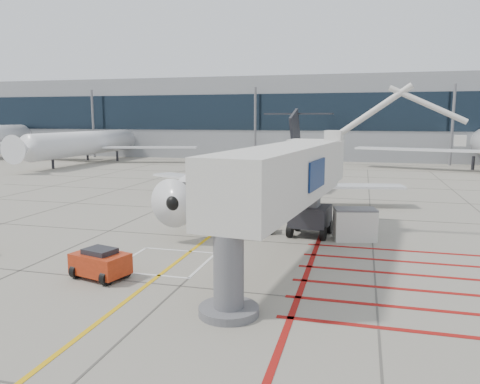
# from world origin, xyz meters

# --- Properties ---
(ground_plane) EXTENTS (260.00, 260.00, 0.00)m
(ground_plane) POSITION_xyz_m (0.00, 0.00, 0.00)
(ground_plane) COLOR gray
(ground_plane) RESTS_ON ground
(regional_jet) EXTENTS (27.30, 32.56, 7.77)m
(regional_jet) POSITION_xyz_m (-1.42, 12.60, 3.89)
(regional_jet) COLOR white
(regional_jet) RESTS_ON ground_plane
(jet_bridge) EXTENTS (11.27, 19.92, 7.58)m
(jet_bridge) POSITION_xyz_m (3.60, 0.19, 3.79)
(jet_bridge) COLOR silver
(jet_bridge) RESTS_ON ground_plane
(pushback_tug) EXTENTS (2.74, 2.09, 1.42)m
(pushback_tug) POSITION_xyz_m (-3.80, -3.90, 0.71)
(pushback_tug) COLOR #AE2D10
(pushback_tug) RESTS_ON ground_plane
(baggage_cart) EXTENTS (2.09, 1.49, 1.22)m
(baggage_cart) POSITION_xyz_m (1.20, 6.06, 0.61)
(baggage_cart) COLOR slate
(baggage_cart) RESTS_ON ground_plane
(ground_power_unit) EXTENTS (2.59, 1.85, 1.86)m
(ground_power_unit) POSITION_xyz_m (6.98, 5.69, 0.93)
(ground_power_unit) COLOR silver
(ground_power_unit) RESTS_ON ground_plane
(cone_nose) EXTENTS (0.33, 0.33, 0.46)m
(cone_nose) POSITION_xyz_m (-0.27, 6.92, 0.23)
(cone_nose) COLOR #F44D0C
(cone_nose) RESTS_ON ground_plane
(cone_side) EXTENTS (0.32, 0.32, 0.44)m
(cone_side) POSITION_xyz_m (-0.82, 5.01, 0.22)
(cone_side) COLOR #E7600C
(cone_side) RESTS_ON ground_plane
(terminal_building) EXTENTS (180.00, 28.00, 14.00)m
(terminal_building) POSITION_xyz_m (10.00, 70.00, 7.00)
(terminal_building) COLOR gray
(terminal_building) RESTS_ON ground_plane
(terminal_glass_band) EXTENTS (180.00, 0.10, 6.00)m
(terminal_glass_band) POSITION_xyz_m (10.00, 55.95, 8.00)
(terminal_glass_band) COLOR black
(terminal_glass_band) RESTS_ON ground_plane
(bg_aircraft_b) EXTENTS (33.29, 36.99, 11.10)m
(bg_aircraft_b) POSITION_xyz_m (-34.73, 46.00, 5.55)
(bg_aircraft_b) COLOR silver
(bg_aircraft_b) RESTS_ON ground_plane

